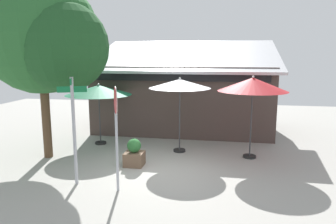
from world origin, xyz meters
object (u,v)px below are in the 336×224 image
(street_sign_post, at_px, (74,121))
(patio_umbrella_ivory_center, at_px, (180,84))
(patio_umbrella_crimson_right, at_px, (253,85))
(sidewalk_planter, at_px, (134,154))
(patio_umbrella_forest_green_left, at_px, (99,90))
(shade_tree, at_px, (47,39))
(stop_sign, at_px, (116,120))

(street_sign_post, bearing_deg, patio_umbrella_ivory_center, 55.50)
(patio_umbrella_crimson_right, bearing_deg, sidewalk_planter, -158.30)
(street_sign_post, bearing_deg, patio_umbrella_forest_green_left, 102.59)
(patio_umbrella_forest_green_left, bearing_deg, shade_tree, -113.42)
(street_sign_post, distance_m, patio_umbrella_crimson_right, 5.87)
(patio_umbrella_ivory_center, xyz_separation_m, sidewalk_planter, (-1.21, -1.75, -2.10))
(patio_umbrella_ivory_center, xyz_separation_m, shade_tree, (-4.13, -1.55, 1.55))
(stop_sign, height_order, sidewalk_planter, stop_sign)
(patio_umbrella_ivory_center, relative_size, shade_tree, 0.45)
(street_sign_post, relative_size, patio_umbrella_forest_green_left, 1.14)
(street_sign_post, relative_size, stop_sign, 1.07)
(sidewalk_planter, bearing_deg, street_sign_post, -124.29)
(patio_umbrella_ivory_center, distance_m, shade_tree, 4.68)
(shade_tree, height_order, sidewalk_planter, shade_tree)
(patio_umbrella_crimson_right, bearing_deg, patio_umbrella_ivory_center, 173.71)
(stop_sign, height_order, patio_umbrella_ivory_center, stop_sign)
(stop_sign, xyz_separation_m, patio_umbrella_crimson_right, (3.60, 3.43, 0.62))
(shade_tree, bearing_deg, sidewalk_planter, -3.98)
(stop_sign, distance_m, sidewalk_planter, 2.48)
(patio_umbrella_crimson_right, relative_size, sidewalk_planter, 3.21)
(street_sign_post, distance_m, patio_umbrella_ivory_center, 4.26)
(patio_umbrella_ivory_center, relative_size, patio_umbrella_crimson_right, 0.96)
(patio_umbrella_forest_green_left, distance_m, patio_umbrella_ivory_center, 3.31)
(stop_sign, bearing_deg, shade_tree, 144.55)
(patio_umbrella_forest_green_left, relative_size, sidewalk_planter, 2.92)
(patio_umbrella_forest_green_left, bearing_deg, patio_umbrella_ivory_center, -8.14)
(stop_sign, bearing_deg, sidewalk_planter, 93.39)
(patio_umbrella_crimson_right, distance_m, sidewalk_planter, 4.54)
(street_sign_post, xyz_separation_m, patio_umbrella_crimson_right, (4.88, 3.19, 0.75))
(street_sign_post, relative_size, sidewalk_planter, 3.33)
(street_sign_post, relative_size, patio_umbrella_crimson_right, 1.04)
(stop_sign, distance_m, patio_umbrella_forest_green_left, 4.70)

